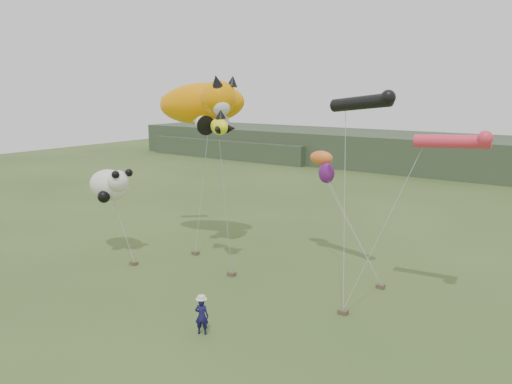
# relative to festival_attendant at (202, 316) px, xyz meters

# --- Properties ---
(ground) EXTENTS (120.00, 120.00, 0.00)m
(ground) POSITION_rel_festival_attendant_xyz_m (-0.62, 0.71, -0.73)
(ground) COLOR #385123
(ground) RESTS_ON ground
(headland) EXTENTS (90.00, 13.00, 4.00)m
(headland) POSITION_rel_festival_attendant_xyz_m (-3.73, 45.40, 1.19)
(headland) COLOR #2D3D28
(headland) RESTS_ON ground
(festival_attendant) EXTENTS (0.63, 0.54, 1.47)m
(festival_attendant) POSITION_rel_festival_attendant_xyz_m (0.00, 0.00, 0.00)
(festival_attendant) COLOR #141244
(festival_attendant) RESTS_ON ground
(sandbag_anchors) EXTENTS (12.43, 4.89, 0.19)m
(sandbag_anchors) POSITION_rel_festival_attendant_xyz_m (-1.98, 5.83, -0.64)
(sandbag_anchors) COLOR brown
(sandbag_anchors) RESTS_ON ground
(cat_kite) EXTENTS (7.04, 4.21, 3.00)m
(cat_kite) POSITION_rel_festival_attendant_xyz_m (-7.39, 8.96, 7.74)
(cat_kite) COLOR orange
(cat_kite) RESTS_ON ground
(fish_kite) EXTENTS (2.75, 1.82, 1.33)m
(fish_kite) POSITION_rel_festival_attendant_xyz_m (-4.30, 5.99, 6.76)
(fish_kite) COLOR #FBFF18
(fish_kite) RESTS_ON ground
(tube_kites) EXTENTS (7.88, 2.15, 2.49)m
(tube_kites) POSITION_rel_festival_attendant_xyz_m (4.24, 8.95, 7.30)
(tube_kites) COLOR black
(tube_kites) RESTS_ON ground
(panda_kite) EXTENTS (3.10, 2.01, 1.93)m
(panda_kite) POSITION_rel_festival_attendant_xyz_m (-10.73, 4.54, 3.25)
(panda_kite) COLOR white
(panda_kite) RESTS_ON ground
(misc_kites) EXTENTS (1.63, 1.00, 1.73)m
(misc_kites) POSITION_rel_festival_attendant_xyz_m (-0.75, 11.16, 4.45)
(misc_kites) COLOR orange
(misc_kites) RESTS_ON ground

